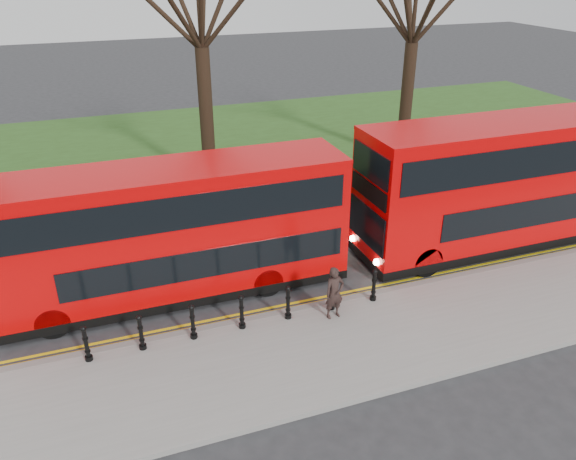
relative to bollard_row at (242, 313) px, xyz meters
name	(u,v)px	position (x,y,z in m)	size (l,w,h in m)	color
ground	(220,308)	(-0.32, 1.35, -0.65)	(120.00, 120.00, 0.00)	#28282B
pavement	(248,369)	(-0.32, -1.65, -0.58)	(60.00, 4.00, 0.15)	gray
kerb	(228,325)	(-0.32, 0.35, -0.58)	(60.00, 0.25, 0.16)	slate
grass_verge	(152,155)	(-0.32, 16.35, -0.62)	(60.00, 18.00, 0.06)	#294A18
hedge	(179,209)	(-0.32, 8.15, -0.25)	(60.00, 0.90, 0.80)	black
yellow_line_outer	(226,321)	(-0.32, 0.65, -0.64)	(60.00, 0.10, 0.01)	yellow
yellow_line_inner	(224,317)	(-0.32, 0.85, -0.64)	(60.00, 0.10, 0.01)	yellow
tree_right	(416,0)	(11.68, 11.35, 6.99)	(6.73, 6.73, 10.51)	black
bollard_row	(242,313)	(0.00, 0.00, 0.00)	(8.37, 0.15, 1.00)	black
bus_lead	(175,233)	(-1.29, 2.62, 1.44)	(10.44, 2.40, 4.15)	#D10305
bus_rear	(513,183)	(10.59, 2.07, 1.65)	(11.50, 2.64, 4.57)	#D10305
pedestrian	(335,293)	(2.63, -0.38, 0.30)	(0.58, 0.38, 1.59)	#2D1F1C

